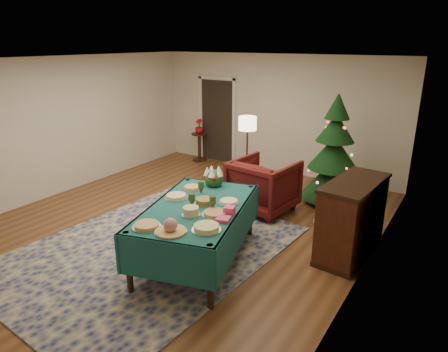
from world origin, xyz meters
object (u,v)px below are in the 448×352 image
Objects in this scene: buffet_table at (197,217)px; potted_plant at (199,129)px; floor_lamp at (247,128)px; side_table at (199,147)px; piano at (351,219)px; gift_box at (229,211)px; armchair at (264,183)px; christmas_tree at (333,155)px.

potted_plant is at bearing 125.78° from buffet_table.
side_table is (-2.03, 1.09, -0.94)m from floor_lamp.
piano is (4.68, -2.73, 0.21)m from side_table.
buffet_table is 1.76× the size of piano.
gift_box reaches higher than buffet_table.
armchair is at bearing -45.99° from floor_lamp.
buffet_table is 5.02m from potted_plant.
gift_box is at bearing -64.37° from floor_lamp.
potted_plant is 3.89m from christmas_tree.
armchair is at bearing -129.74° from christmas_tree.
christmas_tree is 1.53× the size of piano.
christmas_tree is (3.78, -0.90, 0.12)m from potted_plant.
potted_plant is 5.42m from piano.
gift_box is at bearing -49.62° from side_table.
piano is at bearing 47.19° from gift_box.
buffet_table is at bearing -73.09° from floor_lamp.
gift_box is at bearing -96.01° from christmas_tree.
floor_lamp is 4.05× the size of potted_plant.
floor_lamp reaches higher than piano.
potted_plant is 0.18× the size of christmas_tree.
floor_lamp is 0.73× the size of christmas_tree.
christmas_tree reaches higher than buffet_table.
armchair is 1.46m from christmas_tree.
armchair is at bearing -34.44° from side_table.
side_table is at bearing 180.00° from potted_plant.
potted_plant reaches higher than buffet_table.
gift_box is 0.36× the size of potted_plant.
gift_box reaches higher than side_table.
potted_plant is at bearing -27.75° from armchair.
floor_lamp is 3.20m from piano.
armchair reaches higher than potted_plant.
floor_lamp is (-0.86, 0.89, 0.75)m from armchair.
side_table is at bearing 166.57° from christmas_tree.
armchair reaches higher than buffet_table.
armchair is 3.51m from side_table.
armchair reaches higher than side_table.
floor_lamp is 1.11× the size of piano.
christmas_tree is at bearing 83.99° from gift_box.
potted_plant is at bearing 151.75° from floor_lamp.
armchair is 0.78× the size of piano.
buffet_table is 0.56m from gift_box.
buffet_table is at bearing -105.03° from christmas_tree.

